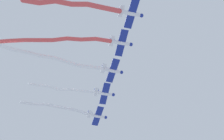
{
  "coord_description": "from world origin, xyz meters",
  "views": [
    {
      "loc": [
        26.54,
        33.03,
        5.86
      ],
      "look_at": [
        -2.33,
        -1.86,
        64.06
      ],
      "focal_mm": 55.53,
      "sensor_mm": 36.0,
      "label": 1
    }
  ],
  "objects_px": {
    "airplane_slot": "(105,93)",
    "airplane_trail": "(98,116)",
    "airplane_left_wing": "(121,43)",
    "airplane_right_wing": "(112,70)",
    "airplane_lead": "(131,13)"
  },
  "relations": [
    {
      "from": "airplane_lead",
      "to": "airplane_left_wing",
      "type": "bearing_deg",
      "value": 91.54
    },
    {
      "from": "airplane_slot",
      "to": "airplane_right_wing",
      "type": "bearing_deg",
      "value": -86.47
    },
    {
      "from": "airplane_left_wing",
      "to": "airplane_right_wing",
      "type": "bearing_deg",
      "value": 93.23
    },
    {
      "from": "airplane_left_wing",
      "to": "airplane_right_wing",
      "type": "relative_size",
      "value": 0.99
    },
    {
      "from": "airplane_left_wing",
      "to": "airplane_slot",
      "type": "xyz_separation_m",
      "value": [
        -5.98,
        -12.79,
        0.0
      ]
    },
    {
      "from": "airplane_trail",
      "to": "airplane_left_wing",
      "type": "bearing_deg",
      "value": -90.55
    },
    {
      "from": "airplane_left_wing",
      "to": "airplane_trail",
      "type": "height_order",
      "value": "airplane_left_wing"
    },
    {
      "from": "airplane_left_wing",
      "to": "airplane_trail",
      "type": "distance_m",
      "value": 21.19
    },
    {
      "from": "airplane_right_wing",
      "to": "airplane_trail",
      "type": "distance_m",
      "value": 14.12
    },
    {
      "from": "airplane_slot",
      "to": "airplane_trail",
      "type": "distance_m",
      "value": 7.07
    },
    {
      "from": "airplane_left_wing",
      "to": "airplane_right_wing",
      "type": "distance_m",
      "value": 7.07
    },
    {
      "from": "airplane_lead",
      "to": "airplane_slot",
      "type": "xyz_separation_m",
      "value": [
        -8.96,
        -19.18,
        0.3
      ]
    },
    {
      "from": "airplane_slot",
      "to": "airplane_lead",
      "type": "bearing_deg",
      "value": -86.47
    },
    {
      "from": "airplane_lead",
      "to": "airplane_left_wing",
      "type": "xyz_separation_m",
      "value": [
        -2.99,
        -6.39,
        0.3
      ]
    },
    {
      "from": "airplane_slot",
      "to": "airplane_trail",
      "type": "bearing_deg",
      "value": 93.52
    }
  ]
}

